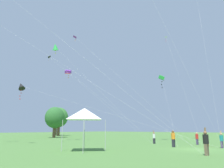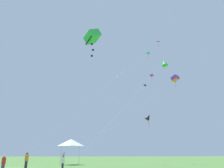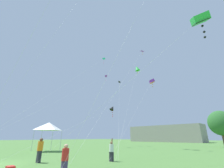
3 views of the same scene
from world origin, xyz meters
The scene contains 18 objects.
ground_plane centered at (0.00, 0.00, 0.00)m, with size 220.00×220.00×0.00m, color #4C7A38.
tree_far_left centered at (17.37, 44.38, 5.22)m, with size 5.35×4.82×8.07m.
tree_near_right centered at (22.58, 52.61, 4.20)m, with size 4.31×3.88×6.51m.
tree_far_right centered at (8.71, 34.54, 4.49)m, with size 4.61×4.15×6.96m.
festival_tent centered at (-7.95, 7.26, 3.33)m, with size 3.11×3.11×3.88m.
cooler_box centered at (4.25, 0.08, 0.21)m, with size 0.50×0.36×0.42m, color red.
person_red_shirt centered at (6.63, 1.86, 0.82)m, with size 0.36×0.36×1.52m.
person_teal_shirt centered at (3.24, -1.79, 0.85)m, with size 0.36×0.36×1.76m.
person_orange_shirt centered at (1.31, 2.69, 0.97)m, with size 0.43×0.43×1.80m.
person_black_shirt centered at (-4.48, -2.49, 1.00)m, with size 0.43×0.43×2.07m.
person_white_shirt centered at (4.95, 7.06, 0.85)m, with size 0.36×0.36×1.76m.
kite_purple_delta_0 centered at (1.23, 19.26, 17.25)m, with size 5.51×17.92×17.84m.
kite_green_box_2 centered at (12.77, 9.37, 10.91)m, with size 11.88×7.74×11.60m.
kite_black_delta_4 centered at (-3.89, 18.46, 11.88)m, with size 9.67×11.55×12.62m.
kite_white_delta_5 centered at (11.40, 7.34, 17.14)m, with size 5.05×6.43×17.93m.
kite_purple_box_6 centered at (1.51, 21.56, 11.73)m, with size 4.28×15.74×12.23m.
kite_green_diamond_7 centered at (-1.53, 21.40, 15.40)m, with size 7.37×14.69×16.07m.
kite_black_diamond_9 centered at (-7.53, 20.22, 7.68)m, with size 11.48×22.58×8.46m.
Camera 1 is at (-22.28, -7.78, 1.97)m, focal length 35.00 mm.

